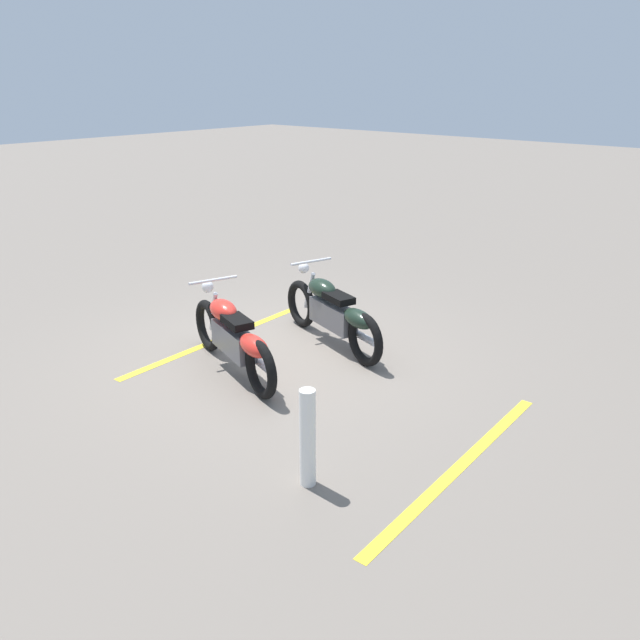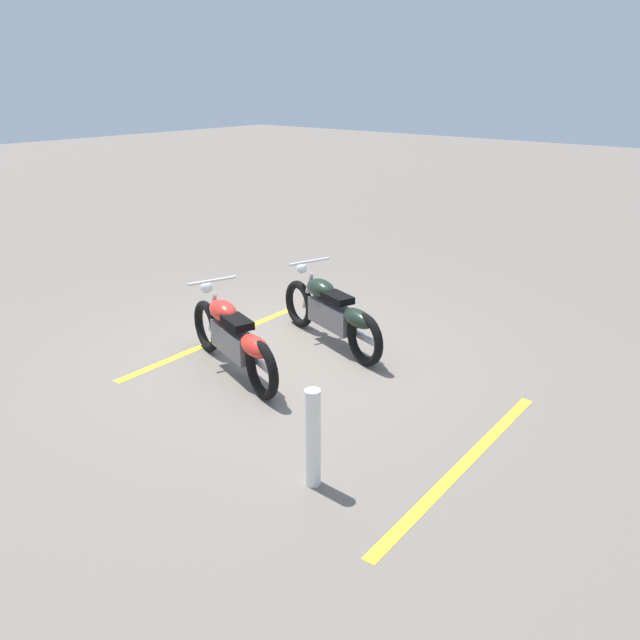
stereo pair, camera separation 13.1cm
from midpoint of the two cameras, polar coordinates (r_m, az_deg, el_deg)
The scene contains 6 objects.
ground_plane at distance 8.33m, azimuth -4.41°, elevation -3.01°, with size 60.00×60.00×0.00m, color slate.
motorcycle_bright_foreground at distance 7.67m, azimuth -8.10°, elevation -1.57°, with size 2.15×0.86×1.04m.
motorcycle_dark_foreground at distance 8.41m, azimuth 0.66°, elevation 0.67°, with size 2.16×0.84×1.04m.
bollard_post at distance 5.59m, azimuth -1.33°, elevation -10.40°, with size 0.14×0.14×0.91m, color white.
parking_stripe_near at distance 8.84m, azimuth -9.62°, elevation -1.80°, with size 3.20×0.12×0.01m, color yellow.
parking_stripe_mid at distance 6.21m, azimuth 11.97°, elevation -12.38°, with size 3.20×0.12×0.01m, color yellow.
Camera 2 is at (5.32, -5.47, 3.35)m, focal length 36.24 mm.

